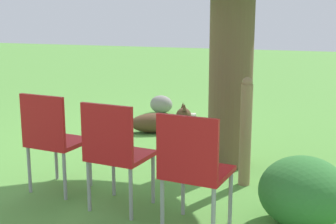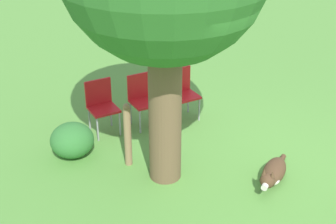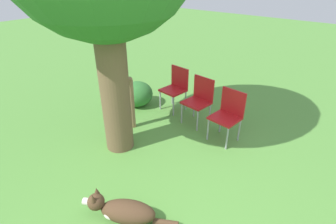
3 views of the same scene
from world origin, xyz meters
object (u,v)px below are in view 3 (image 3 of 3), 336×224
(fence_post, at_px, (131,103))
(red_chair_0, at_px, (228,113))
(red_chair_2, at_px, (176,86))
(dog, at_px, (122,210))
(red_chair_1, at_px, (199,98))

(fence_post, bearing_deg, red_chair_0, -63.65)
(fence_post, relative_size, red_chair_2, 1.13)
(dog, bearing_deg, red_chair_0, -121.93)
(fence_post, distance_m, red_chair_1, 1.24)
(dog, bearing_deg, fence_post, -76.24)
(dog, height_order, red_chair_1, red_chair_1)
(dog, height_order, fence_post, fence_post)
(red_chair_1, height_order, red_chair_2, same)
(red_chair_1, bearing_deg, red_chair_0, 81.77)
(red_chair_1, bearing_deg, red_chair_2, -98.23)
(dog, distance_m, red_chair_2, 2.91)
(red_chair_2, bearing_deg, red_chair_0, 81.77)
(fence_post, relative_size, red_chair_1, 1.13)
(red_chair_1, xyz_separation_m, red_chair_2, (0.17, 0.68, 0.00))
(dog, distance_m, red_chair_0, 2.30)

